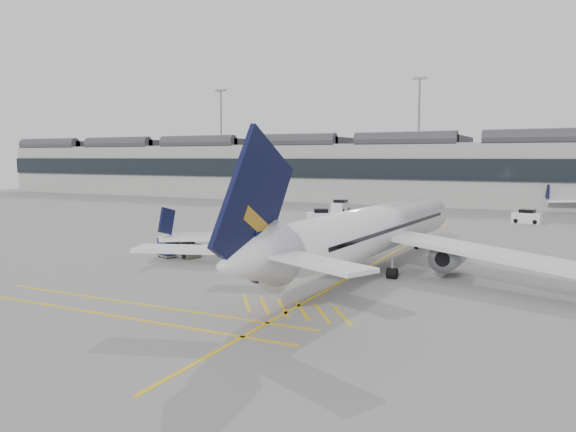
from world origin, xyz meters
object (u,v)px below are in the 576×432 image
at_px(airliner_main, 370,232).
at_px(baggage_cart_a, 274,254).
at_px(belt_loader, 319,261).
at_px(ramp_agent_b, 270,252).
at_px(ramp_agent_a, 296,245).
at_px(pushback_tug, 184,249).

relative_size(airliner_main, baggage_cart_a, 20.81).
xyz_separation_m(belt_loader, ramp_agent_b, (-3.97, -0.72, 0.46)).
distance_m(ramp_agent_a, pushback_tug, 9.63).
xyz_separation_m(airliner_main, ramp_agent_b, (-7.99, -0.91, -2.05)).
bearing_deg(baggage_cart_a, belt_loader, 25.09).
distance_m(belt_loader, baggage_cart_a, 3.57).
bearing_deg(baggage_cart_a, pushback_tug, 178.50).
bearing_deg(belt_loader, baggage_cart_a, -146.67).
relative_size(ramp_agent_a, pushback_tug, 0.63).
height_order(baggage_cart_a, ramp_agent_b, ramp_agent_b).
relative_size(belt_loader, pushback_tug, 1.38).
bearing_deg(baggage_cart_a, ramp_agent_a, 97.76).
xyz_separation_m(airliner_main, ramp_agent_a, (-7.85, 3.51, -2.03)).
height_order(airliner_main, ramp_agent_b, airliner_main).
height_order(baggage_cart_a, pushback_tug, baggage_cart_a).
height_order(belt_loader, pushback_tug, belt_loader).
xyz_separation_m(belt_loader, baggage_cart_a, (-3.22, -1.44, 0.49)).
distance_m(airliner_main, belt_loader, 4.74).
relative_size(airliner_main, ramp_agent_a, 19.82).
xyz_separation_m(baggage_cart_a, ramp_agent_b, (-0.75, 0.72, -0.03)).
distance_m(ramp_agent_b, pushback_tug, 8.25).
bearing_deg(ramp_agent_a, ramp_agent_b, -124.57).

